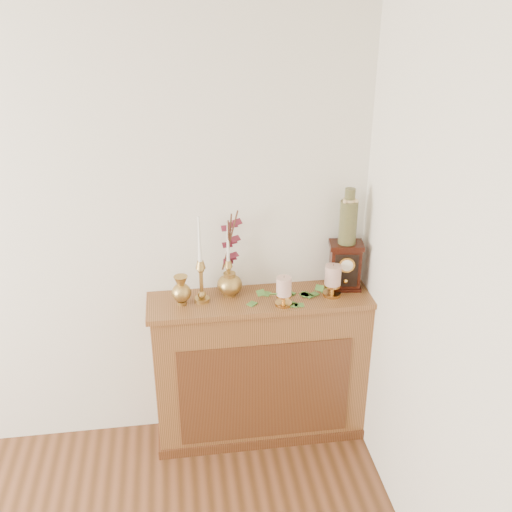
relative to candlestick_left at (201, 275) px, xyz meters
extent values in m
cube|color=brown|center=(0.32, 0.00, -0.64)|extent=(1.20, 0.30, 0.90)
cube|color=#563019|center=(0.32, -0.15, -0.69)|extent=(0.96, 0.01, 0.63)
cube|color=brown|center=(0.32, 0.00, -0.18)|extent=(1.24, 0.34, 0.03)
cube|color=#563019|center=(0.32, 0.00, -1.06)|extent=(1.23, 0.33, 0.06)
cylinder|color=tan|center=(0.00, 0.00, -0.15)|extent=(0.08, 0.08, 0.02)
sphere|color=tan|center=(0.00, 0.00, -0.12)|extent=(0.04, 0.04, 0.04)
cylinder|color=tan|center=(0.00, 0.00, -0.05)|extent=(0.02, 0.02, 0.14)
sphere|color=tan|center=(0.00, 0.00, 0.03)|extent=(0.04, 0.04, 0.04)
cone|color=tan|center=(0.00, 0.00, 0.06)|extent=(0.05, 0.05, 0.04)
cone|color=white|center=(0.00, 0.00, 0.20)|extent=(0.02, 0.02, 0.25)
cylinder|color=tan|center=(0.15, 0.05, -0.15)|extent=(0.07, 0.07, 0.02)
sphere|color=tan|center=(0.15, 0.05, -0.12)|extent=(0.04, 0.04, 0.04)
cylinder|color=tan|center=(0.15, 0.05, -0.06)|extent=(0.02, 0.02, 0.12)
sphere|color=tan|center=(0.15, 0.05, 0.00)|extent=(0.03, 0.03, 0.03)
cone|color=tan|center=(0.15, 0.05, 0.03)|extent=(0.05, 0.05, 0.04)
cone|color=white|center=(0.15, 0.05, 0.15)|extent=(0.02, 0.02, 0.22)
cylinder|color=tan|center=(-0.11, -0.02, -0.15)|extent=(0.05, 0.05, 0.02)
sphere|color=tan|center=(-0.11, -0.02, -0.09)|extent=(0.10, 0.10, 0.10)
cone|color=tan|center=(-0.11, -0.02, -0.02)|extent=(0.07, 0.07, 0.05)
cylinder|color=tan|center=(0.16, 0.05, -0.16)|extent=(0.06, 0.06, 0.01)
ellipsoid|color=tan|center=(0.16, 0.05, -0.10)|extent=(0.14, 0.14, 0.12)
cylinder|color=tan|center=(0.16, 0.05, -0.04)|extent=(0.07, 0.07, 0.02)
cylinder|color=#472819|center=(0.15, 0.06, 0.13)|extent=(0.02, 0.09, 0.33)
cylinder|color=#472819|center=(0.16, 0.06, 0.14)|extent=(0.03, 0.07, 0.36)
cylinder|color=#472819|center=(0.16, 0.06, 0.16)|extent=(0.09, 0.10, 0.38)
cylinder|color=#C18D43|center=(0.43, -0.10, -0.15)|extent=(0.09, 0.09, 0.02)
cylinder|color=#C18D43|center=(0.43, -0.10, -0.13)|extent=(0.02, 0.02, 0.04)
cylinder|color=#C18D43|center=(0.43, -0.10, -0.10)|extent=(0.08, 0.08, 0.01)
cylinder|color=beige|center=(0.43, -0.10, -0.05)|extent=(0.08, 0.08, 0.10)
cylinder|color=#472819|center=(0.43, -0.10, 0.01)|extent=(0.00, 0.00, 0.01)
cylinder|color=#C18D43|center=(0.71, -0.04, -0.15)|extent=(0.10, 0.10, 0.02)
cylinder|color=#C18D43|center=(0.71, -0.04, -0.12)|extent=(0.02, 0.02, 0.04)
cylinder|color=#C18D43|center=(0.71, -0.04, -0.10)|extent=(0.09, 0.09, 0.01)
cylinder|color=beige|center=(0.71, -0.04, -0.04)|extent=(0.09, 0.09, 0.11)
cylinder|color=#472819|center=(0.71, -0.04, 0.03)|extent=(0.00, 0.00, 0.01)
cube|color=#3F712B|center=(0.61, 0.02, -0.16)|extent=(0.06, 0.06, 0.00)
cube|color=#3F712B|center=(0.41, -0.10, -0.16)|extent=(0.06, 0.06, 0.00)
cube|color=#3F712B|center=(0.36, -0.10, -0.16)|extent=(0.06, 0.06, 0.00)
cube|color=#3F712B|center=(0.28, -0.01, -0.16)|extent=(0.06, 0.06, 0.00)
cube|color=#3F712B|center=(0.57, -0.09, -0.16)|extent=(0.06, 0.06, 0.00)
cube|color=#3F712B|center=(0.68, -0.04, -0.16)|extent=(0.06, 0.06, 0.00)
cube|color=#3F712B|center=(0.46, -0.11, -0.16)|extent=(0.06, 0.06, 0.00)
cube|color=#3F712B|center=(0.57, -0.05, -0.16)|extent=(0.06, 0.06, 0.00)
cube|color=#3F712B|center=(0.56, 0.00, -0.16)|extent=(0.06, 0.06, 0.00)
cube|color=#3F712B|center=(0.36, -0.06, -0.16)|extent=(0.06, 0.06, 0.00)
cube|color=#3F712B|center=(0.63, -0.11, -0.16)|extent=(0.06, 0.06, 0.00)
cube|color=#3F712B|center=(0.35, -0.01, -0.16)|extent=(0.05, 0.06, 0.00)
cube|color=#3F712B|center=(0.31, -0.04, -0.11)|extent=(0.04, 0.05, 0.03)
cube|color=#3F712B|center=(0.37, -0.10, -0.09)|extent=(0.04, 0.05, 0.03)
cube|color=#3F712B|center=(0.63, -0.05, -0.10)|extent=(0.05, 0.05, 0.03)
cube|color=black|center=(0.80, 0.04, -0.15)|extent=(0.20, 0.15, 0.02)
cube|color=black|center=(0.80, 0.04, -0.03)|extent=(0.18, 0.13, 0.24)
cube|color=black|center=(0.80, 0.04, 0.10)|extent=(0.20, 0.15, 0.03)
cube|color=black|center=(0.79, -0.01, -0.03)|extent=(0.13, 0.02, 0.19)
cylinder|color=gold|center=(0.79, -0.02, 0.01)|extent=(0.09, 0.02, 0.09)
cylinder|color=silver|center=(0.79, -0.02, 0.01)|extent=(0.07, 0.01, 0.07)
sphere|color=gold|center=(0.79, -0.01, -0.09)|extent=(0.03, 0.03, 0.03)
cylinder|color=#172E20|center=(0.80, 0.04, 0.23)|extent=(0.10, 0.10, 0.24)
cylinder|color=#172E20|center=(0.80, 0.04, 0.38)|extent=(0.06, 0.06, 0.08)
cylinder|color=tan|center=(0.80, 0.04, 0.36)|extent=(0.07, 0.07, 0.02)
camera|label=1|loc=(-0.11, -2.81, 1.44)|focal=42.00mm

